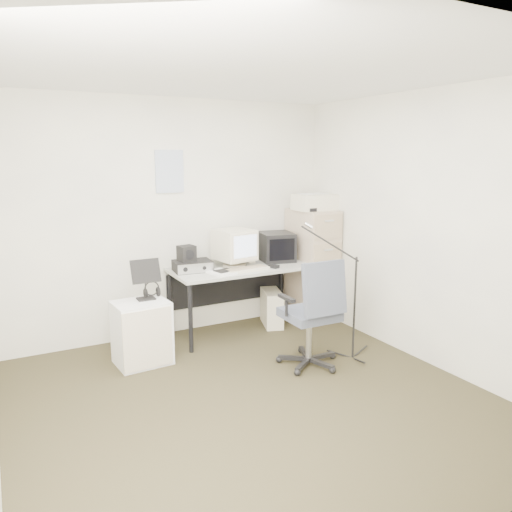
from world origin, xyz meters
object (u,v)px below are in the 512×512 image
office_chair (309,312)px  desk (241,300)px  filing_cabinet (312,265)px  side_cart (142,333)px

office_chair → desk: bearing=99.0°
filing_cabinet → desk: (-0.95, -0.03, -0.29)m
office_chair → filing_cabinet: bearing=55.6°
filing_cabinet → office_chair: 1.38m
desk → side_cart: (-1.19, -0.33, -0.07)m
desk → side_cart: size_ratio=2.51×
side_cart → filing_cabinet: bearing=5.3°
filing_cabinet → desk: 0.99m
office_chair → side_cart: 1.57m
desk → office_chair: bearing=-81.9°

